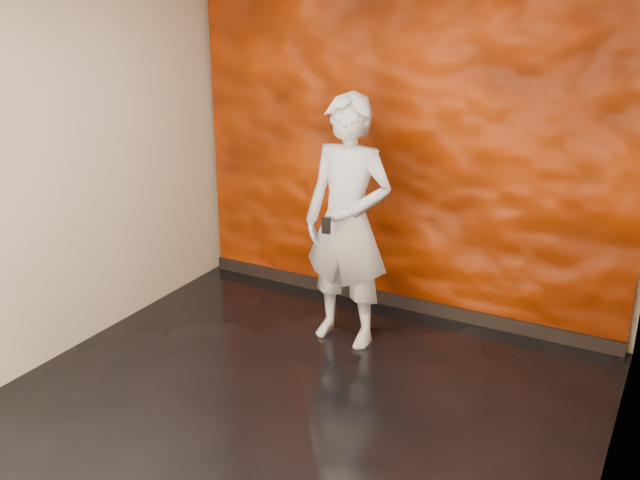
{
  "coord_description": "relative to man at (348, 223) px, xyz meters",
  "views": [
    {
      "loc": [
        2.2,
        -3.58,
        2.77
      ],
      "look_at": [
        -0.1,
        0.65,
        1.03
      ],
      "focal_mm": 40.0,
      "sensor_mm": 36.0,
      "label": 1
    }
  ],
  "objects": [
    {
      "name": "baseboard",
      "position": [
        0.13,
        0.75,
        -0.95
      ],
      "size": [
        3.9,
        0.04,
        0.12
      ],
      "primitive_type": "cube",
      "color": "black",
      "rests_on": "ground"
    },
    {
      "name": "phone",
      "position": [
        -0.03,
        -0.31,
        0.06
      ],
      "size": [
        0.07,
        0.03,
        0.13
      ],
      "primitive_type": "cube",
      "rotation": [
        0.0,
        0.0,
        0.19
      ],
      "color": "black",
      "rests_on": "man"
    },
    {
      "name": "feature_wall",
      "position": [
        0.13,
        0.79,
        0.37
      ],
      "size": [
        3.9,
        0.06,
        2.75
      ],
      "primitive_type": "cube",
      "color": "#BF3300",
      "rests_on": "ground"
    },
    {
      "name": "room",
      "position": [
        0.13,
        -1.17,
        0.39
      ],
      "size": [
        4.02,
        4.02,
        2.81
      ],
      "color": "black",
      "rests_on": "ground"
    },
    {
      "name": "man",
      "position": [
        0.0,
        0.0,
        0.0
      ],
      "size": [
        0.75,
        0.51,
        2.01
      ],
      "primitive_type": "imported",
      "rotation": [
        0.0,
        0.0,
        -0.04
      ],
      "color": "#A1A8B1",
      "rests_on": "ground"
    }
  ]
}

